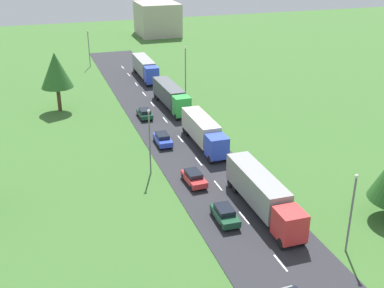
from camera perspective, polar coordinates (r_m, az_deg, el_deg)
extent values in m
cube|color=#2B2B30|center=(55.54, 2.67, -4.41)|extent=(10.00, 140.00, 0.06)
cube|color=white|center=(43.45, 10.31, -13.52)|extent=(0.16, 2.40, 0.01)
cube|color=white|center=(49.01, 6.11, -8.57)|extent=(0.16, 2.40, 0.01)
cube|color=white|center=(54.67, 3.06, -4.86)|extent=(0.16, 2.40, 0.01)
cube|color=white|center=(60.18, 0.79, -2.05)|extent=(0.16, 2.40, 0.01)
cube|color=white|center=(66.79, -1.35, 0.60)|extent=(0.16, 2.40, 0.01)
cube|color=white|center=(73.79, -3.15, 2.83)|extent=(0.16, 2.40, 0.01)
cube|color=white|center=(80.95, -4.64, 4.66)|extent=(0.16, 2.40, 0.01)
cube|color=white|center=(86.53, -5.62, 5.86)|extent=(0.16, 2.40, 0.01)
cube|color=white|center=(92.43, -6.53, 6.96)|extent=(0.16, 2.40, 0.01)
cube|color=white|center=(99.09, -7.41, 8.04)|extent=(0.16, 2.40, 0.01)
cube|color=white|center=(105.04, -8.11, 8.87)|extent=(0.16, 2.40, 0.01)
cube|color=red|center=(45.15, 11.34, -9.19)|extent=(2.46, 2.71, 2.72)
cube|color=black|center=(43.97, 12.20, -9.49)|extent=(2.10, 0.11, 1.20)
cube|color=gray|center=(50.24, 7.59, -4.85)|extent=(2.57, 10.53, 2.89)
cube|color=black|center=(51.03, 7.49, -6.48)|extent=(0.97, 9.99, 0.24)
cylinder|color=black|center=(45.88, 12.78, -10.79)|extent=(0.36, 1.00, 1.00)
cylinder|color=black|center=(44.96, 10.42, -11.35)|extent=(0.36, 1.00, 1.00)
cylinder|color=black|center=(53.97, 7.08, -4.82)|extent=(0.36, 1.00, 1.00)
cylinder|color=black|center=(53.19, 5.02, -5.17)|extent=(0.36, 1.00, 1.00)
cylinder|color=black|center=(54.98, 6.53, -4.23)|extent=(0.36, 1.00, 1.00)
cylinder|color=black|center=(54.21, 4.50, -4.57)|extent=(0.36, 1.00, 1.00)
cube|color=blue|center=(59.85, 2.92, -0.30)|extent=(2.45, 2.47, 2.68)
cube|color=black|center=(58.66, 3.34, -0.31)|extent=(2.10, 0.11, 1.18)
cube|color=beige|center=(65.00, 1.01, 2.02)|extent=(2.53, 9.03, 2.78)
cube|color=black|center=(65.59, 1.00, 0.73)|extent=(0.92, 8.58, 0.24)
cylinder|color=black|center=(60.24, 4.04, -1.57)|extent=(0.35, 1.00, 1.00)
cylinder|color=black|center=(59.54, 2.16, -1.84)|extent=(0.35, 1.00, 1.00)
cylinder|color=black|center=(68.32, 1.08, 1.59)|extent=(0.35, 1.00, 1.00)
cylinder|color=black|center=(67.70, -0.60, 1.38)|extent=(0.35, 1.00, 1.00)
cylinder|color=black|center=(69.27, 0.79, 1.90)|extent=(0.35, 1.00, 1.00)
cylinder|color=black|center=(68.66, -0.87, 1.70)|extent=(0.35, 1.00, 1.00)
cube|color=green|center=(73.75, -1.23, 4.46)|extent=(2.49, 2.34, 2.92)
cube|color=black|center=(72.61, -0.96, 4.59)|extent=(2.10, 0.15, 1.29)
cube|color=#4C5156|center=(79.70, -2.75, 6.05)|extent=(2.72, 10.34, 2.75)
cube|color=black|center=(80.18, -2.73, 4.98)|extent=(1.11, 9.79, 0.24)
cylinder|color=black|center=(74.05, -0.30, 3.35)|extent=(0.37, 1.01, 1.00)
cylinder|color=black|center=(73.42, -1.85, 3.16)|extent=(0.37, 1.01, 1.00)
cylinder|color=black|center=(83.31, -2.67, 5.62)|extent=(0.37, 1.01, 1.00)
cylinder|color=black|center=(82.75, -4.06, 5.46)|extent=(0.37, 1.01, 1.00)
cylinder|color=black|center=(84.44, -2.92, 5.86)|extent=(0.37, 1.01, 1.00)
cylinder|color=black|center=(83.89, -4.29, 5.70)|extent=(0.37, 1.01, 1.00)
cube|color=blue|center=(90.82, -4.75, 8.04)|extent=(2.46, 2.36, 2.98)
cube|color=black|center=(89.64, -4.60, 8.20)|extent=(2.10, 0.12, 1.31)
cube|color=gray|center=(96.92, -5.67, 9.14)|extent=(2.60, 10.04, 2.87)
cube|color=black|center=(97.33, -5.63, 8.20)|extent=(1.00, 9.52, 0.24)
cylinder|color=black|center=(90.91, -3.99, 7.10)|extent=(0.36, 1.00, 1.00)
cylinder|color=black|center=(90.45, -5.29, 6.98)|extent=(0.36, 1.00, 1.00)
cylinder|color=black|center=(100.41, -5.42, 8.62)|extent=(0.36, 1.00, 1.00)
cylinder|color=black|center=(100.00, -6.60, 8.51)|extent=(0.36, 1.00, 1.00)
cylinder|color=black|center=(101.55, -5.57, 8.78)|extent=(0.36, 1.00, 1.00)
cylinder|color=black|center=(101.14, -6.74, 8.67)|extent=(0.36, 1.00, 1.00)
cube|color=#19472D|center=(47.98, 3.88, -8.33)|extent=(1.94, 4.06, 0.67)
cube|color=black|center=(47.84, 3.82, -7.63)|extent=(1.59, 2.29, 0.48)
cylinder|color=black|center=(47.34, 5.38, -9.34)|extent=(0.24, 0.65, 0.64)
cylinder|color=black|center=(46.84, 3.51, -9.67)|extent=(0.24, 0.65, 0.64)
cylinder|color=black|center=(49.49, 4.20, -7.73)|extent=(0.24, 0.65, 0.64)
cylinder|color=black|center=(49.00, 2.42, -8.02)|extent=(0.24, 0.65, 0.64)
cube|color=red|center=(54.64, 0.24, -4.09)|extent=(1.94, 4.14, 0.64)
cube|color=black|center=(54.55, 0.17, -3.47)|extent=(1.58, 2.34, 0.48)
cylinder|color=black|center=(53.91, 1.56, -4.88)|extent=(0.24, 0.65, 0.64)
cylinder|color=black|center=(53.40, -0.03, -5.17)|extent=(0.24, 0.65, 0.64)
cylinder|color=black|center=(56.19, 0.49, -3.64)|extent=(0.24, 0.65, 0.64)
cylinder|color=black|center=(55.70, -1.03, -3.90)|extent=(0.24, 0.65, 0.64)
cube|color=blue|center=(64.85, -3.42, 0.48)|extent=(1.85, 4.13, 0.69)
cube|color=black|center=(64.81, -3.48, 1.02)|extent=(1.54, 2.32, 0.48)
cylinder|color=black|center=(63.92, -2.42, -0.19)|extent=(0.23, 0.64, 0.64)
cylinder|color=black|center=(63.57, -3.80, -0.36)|extent=(0.23, 0.64, 0.64)
cylinder|color=black|center=(66.40, -3.05, 0.73)|extent=(0.23, 0.64, 0.64)
cylinder|color=black|center=(66.07, -4.38, 0.57)|extent=(0.23, 0.64, 0.64)
cube|color=#19472D|center=(74.73, -5.56, 3.53)|extent=(1.76, 3.95, 0.62)
cube|color=black|center=(74.36, -5.54, 3.89)|extent=(1.47, 2.22, 0.51)
cylinder|color=black|center=(75.91, -6.36, 3.56)|extent=(0.22, 0.64, 0.64)
cylinder|color=black|center=(76.23, -5.23, 3.70)|extent=(0.22, 0.64, 0.64)
cylinder|color=black|center=(73.45, -5.89, 2.90)|extent=(0.22, 0.64, 0.64)
cylinder|color=black|center=(73.78, -4.73, 3.04)|extent=(0.22, 0.64, 0.64)
cylinder|color=slate|center=(44.43, 18.06, -7.94)|extent=(0.18, 0.18, 7.30)
sphere|color=silver|center=(42.67, 18.68, -3.60)|extent=(0.36, 0.36, 0.36)
cylinder|color=slate|center=(56.11, -4.96, 0.09)|extent=(0.18, 0.18, 7.60)
sphere|color=silver|center=(54.69, -5.10, 3.86)|extent=(0.36, 0.36, 0.36)
cylinder|color=slate|center=(83.49, -0.77, 8.29)|extent=(0.18, 0.18, 8.41)
sphere|color=silver|center=(82.48, -0.78, 11.19)|extent=(0.36, 0.36, 0.36)
cylinder|color=slate|center=(106.36, -11.94, 10.75)|extent=(0.18, 0.18, 7.23)
sphere|color=silver|center=(105.65, -12.11, 12.73)|extent=(0.36, 0.36, 0.36)
cylinder|color=#513823|center=(80.13, -15.27, 5.10)|extent=(0.60, 0.60, 3.85)
cone|color=#2D6628|center=(78.87, -15.63, 8.32)|extent=(4.97, 4.97, 5.47)
cube|color=#B2A899|center=(139.26, -4.06, 14.38)|extent=(10.72, 12.53, 8.74)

